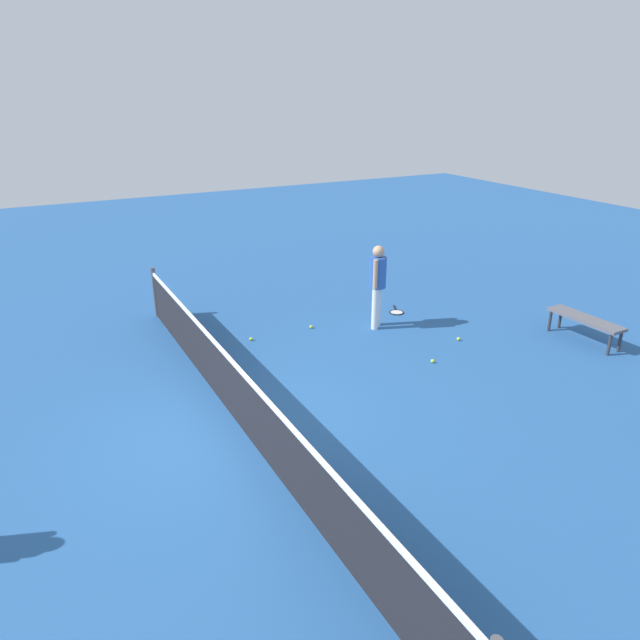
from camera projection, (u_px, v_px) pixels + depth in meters
name	position (u px, v px, depth m)	size (l,w,h in m)	color
ground_plane	(241.00, 426.00, 8.48)	(40.00, 40.00, 0.00)	#265693
court_net	(239.00, 396.00, 8.29)	(10.09, 0.09, 1.07)	#4C4C51
player_near_side	(377.00, 280.00, 11.64)	(0.48, 0.48, 1.70)	white
tennis_racket_near_player	(396.00, 312.00, 12.77)	(0.60, 0.42, 0.03)	black
tennis_ball_near_player	(459.00, 339.00, 11.34)	(0.07, 0.07, 0.07)	#C6E033
tennis_ball_by_net	(311.00, 327.00, 11.92)	(0.07, 0.07, 0.07)	#C6E033
tennis_ball_midcourt	(433.00, 361.00, 10.43)	(0.07, 0.07, 0.07)	#C6E033
tennis_ball_baseline	(251.00, 339.00, 11.34)	(0.07, 0.07, 0.07)	#C6E033
courtside_bench	(585.00, 321.00, 11.19)	(1.51, 0.44, 0.48)	#595960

